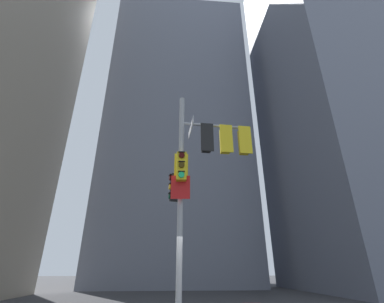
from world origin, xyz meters
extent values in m
cube|color=slate|center=(16.69, 11.91, 19.73)|extent=(13.44, 13.44, 39.45)
cube|color=slate|center=(0.22, 21.69, 16.54)|extent=(15.13, 15.13, 33.08)
cylinder|color=#9EA0A3|center=(0.00, 0.00, 3.88)|extent=(0.19, 0.19, 7.76)
cylinder|color=#9EA0A3|center=(1.33, 0.09, 6.64)|extent=(2.67, 0.28, 0.10)
cylinder|color=#9EA0A3|center=(-0.18, 0.79, 4.94)|extent=(0.45, 1.60, 0.10)
cube|color=black|center=(0.95, -0.13, 6.04)|extent=(0.48, 0.06, 1.14)
cube|color=black|center=(0.93, 0.06, 6.04)|extent=(0.36, 0.36, 1.00)
cylinder|color=#360605|center=(0.92, 0.26, 6.39)|extent=(0.20, 0.07, 0.20)
cube|color=black|center=(0.92, 0.27, 6.51)|extent=(0.22, 0.09, 0.02)
cylinder|color=yellow|center=(0.92, 0.26, 6.04)|extent=(0.20, 0.07, 0.20)
cube|color=black|center=(0.92, 0.27, 6.16)|extent=(0.22, 0.09, 0.02)
cylinder|color=#06311C|center=(0.92, 0.26, 5.69)|extent=(0.20, 0.07, 0.20)
cube|color=black|center=(0.92, 0.27, 5.81)|extent=(0.22, 0.09, 0.02)
cube|color=yellow|center=(1.68, -0.08, 6.04)|extent=(0.48, 0.06, 1.14)
cube|color=yellow|center=(1.67, 0.11, 6.04)|extent=(0.36, 0.36, 1.00)
cylinder|color=red|center=(1.65, 0.31, 6.39)|extent=(0.20, 0.07, 0.20)
cube|color=black|center=(1.65, 0.31, 6.51)|extent=(0.22, 0.09, 0.02)
cylinder|color=#3C2C06|center=(1.65, 0.31, 6.04)|extent=(0.20, 0.07, 0.20)
cube|color=black|center=(1.65, 0.31, 6.16)|extent=(0.22, 0.09, 0.02)
cylinder|color=#06311C|center=(1.65, 0.31, 5.69)|extent=(0.20, 0.07, 0.20)
cube|color=black|center=(1.65, 0.31, 5.81)|extent=(0.22, 0.09, 0.02)
cube|color=yellow|center=(2.41, -0.03, 6.04)|extent=(0.48, 0.06, 1.14)
cube|color=yellow|center=(2.40, 0.16, 6.04)|extent=(0.36, 0.36, 1.00)
cylinder|color=red|center=(2.38, 0.36, 6.39)|extent=(0.20, 0.07, 0.20)
cube|color=black|center=(2.38, 0.36, 6.51)|extent=(0.22, 0.09, 0.02)
cylinder|color=#3C2C06|center=(2.38, 0.36, 6.04)|extent=(0.20, 0.07, 0.20)
cube|color=black|center=(2.38, 0.36, 6.16)|extent=(0.22, 0.09, 0.02)
cylinder|color=#06311C|center=(2.38, 0.36, 5.69)|extent=(0.20, 0.07, 0.20)
cube|color=black|center=(2.38, 0.36, 5.81)|extent=(0.22, 0.09, 0.02)
cube|color=black|center=(0.01, 0.83, 4.34)|extent=(0.13, 0.47, 1.14)
cube|color=black|center=(-0.18, 0.79, 4.34)|extent=(0.41, 0.41, 1.00)
cylinder|color=#360605|center=(-0.37, 0.74, 4.69)|extent=(0.10, 0.21, 0.20)
cube|color=black|center=(-0.38, 0.74, 4.81)|extent=(0.12, 0.23, 0.02)
cylinder|color=yellow|center=(-0.37, 0.74, 4.34)|extent=(0.10, 0.21, 0.20)
cube|color=black|center=(-0.38, 0.74, 4.46)|extent=(0.12, 0.23, 0.02)
cylinder|color=#06311C|center=(-0.37, 0.74, 3.99)|extent=(0.10, 0.21, 0.20)
cube|color=black|center=(-0.38, 0.74, 4.11)|extent=(0.12, 0.23, 0.02)
cube|color=yellow|center=(0.00, -0.10, 4.76)|extent=(0.48, 0.03, 1.14)
cube|color=yellow|center=(0.00, -0.29, 4.76)|extent=(0.34, 0.34, 1.00)
cylinder|color=#360605|center=(0.00, -0.49, 5.11)|extent=(0.20, 0.06, 0.20)
cube|color=black|center=(0.00, -0.50, 5.23)|extent=(0.22, 0.07, 0.02)
cylinder|color=#3C2C06|center=(0.00, -0.49, 4.76)|extent=(0.20, 0.06, 0.20)
cube|color=black|center=(0.00, -0.50, 4.88)|extent=(0.22, 0.07, 0.02)
cylinder|color=#19C672|center=(0.00, -0.49, 4.41)|extent=(0.20, 0.06, 0.20)
cube|color=black|center=(0.00, -0.50, 4.53)|extent=(0.22, 0.07, 0.02)
cube|color=white|center=(0.35, 0.02, 6.46)|extent=(0.09, 1.37, 0.28)
cube|color=#19479E|center=(0.35, 0.02, 6.46)|extent=(0.08, 1.33, 0.24)
cube|color=red|center=(-0.01, -0.22, 4.07)|extent=(0.64, 0.05, 0.80)
cube|color=white|center=(-0.01, -0.22, 4.07)|extent=(0.60, 0.05, 0.76)
camera|label=1|loc=(-0.32, -8.76, 1.58)|focal=24.71mm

